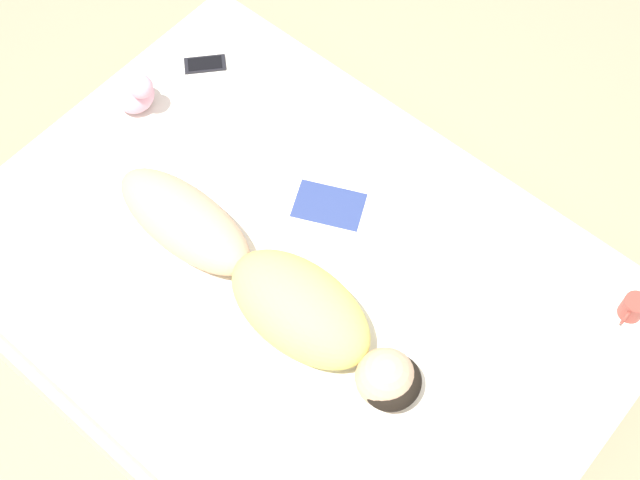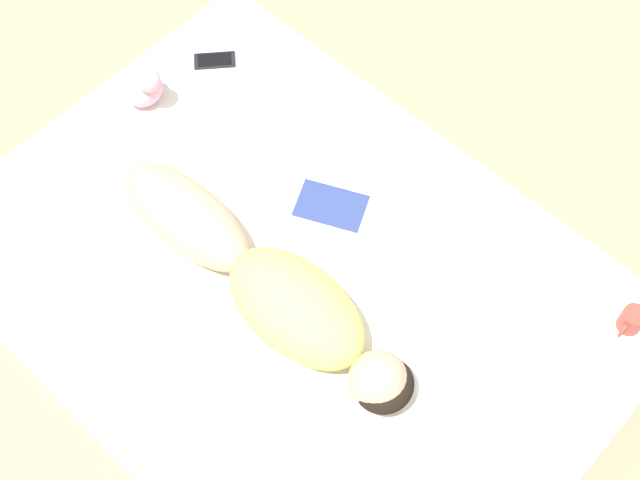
{
  "view_description": "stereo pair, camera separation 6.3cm",
  "coord_description": "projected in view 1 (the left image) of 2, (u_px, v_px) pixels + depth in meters",
  "views": [
    {
      "loc": [
        0.96,
        0.93,
        3.1
      ],
      "look_at": [
        -0.13,
        0.0,
        0.56
      ],
      "focal_mm": 50.0,
      "sensor_mm": 36.0,
      "label": 1
    },
    {
      "loc": [
        0.91,
        0.98,
        3.1
      ],
      "look_at": [
        -0.13,
        0.0,
        0.56
      ],
      "focal_mm": 50.0,
      "sensor_mm": 36.0,
      "label": 2
    }
  ],
  "objects": [
    {
      "name": "person",
      "position": [
        271.0,
        287.0,
        2.77
      ],
      "size": [
        0.29,
        1.22,
        0.22
      ],
      "rotation": [
        0.0,
        0.0,
        0.0
      ],
      "color": "tan",
      "rests_on": "bed"
    },
    {
      "name": "plush_toy",
      "position": [
        136.0,
        93.0,
        3.17
      ],
      "size": [
        0.15,
        0.16,
        0.19
      ],
      "color": "#DB9EB2",
      "rests_on": "bed"
    },
    {
      "name": "pillow",
      "position": [
        526.0,
        403.0,
        2.63
      ],
      "size": [
        0.52,
        0.37,
        0.11
      ],
      "color": "silver",
      "rests_on": "bed"
    },
    {
      "name": "bed",
      "position": [
        295.0,
        307.0,
        3.13
      ],
      "size": [
        1.58,
        2.17,
        0.51
      ],
      "color": "beige",
      "rests_on": "ground_plane"
    },
    {
      "name": "coffee_mug",
      "position": [
        633.0,
        308.0,
        2.8
      ],
      "size": [
        0.11,
        0.08,
        0.08
      ],
      "color": "#993D33",
      "rests_on": "bed"
    },
    {
      "name": "ground_plane",
      "position": [
        297.0,
        336.0,
        3.35
      ],
      "size": [
        12.0,
        12.0,
        0.0
      ],
      "primitive_type": "plane",
      "color": "#9E8466"
    },
    {
      "name": "cell_phone",
      "position": [
        205.0,
        64.0,
        3.33
      ],
      "size": [
        0.16,
        0.16,
        0.01
      ],
      "rotation": [
        0.0,
        0.0,
        0.84
      ],
      "color": "black",
      "rests_on": "bed"
    },
    {
      "name": "open_magazine",
      "position": [
        337.0,
        179.0,
        3.08
      ],
      "size": [
        0.57,
        0.51,
        0.01
      ],
      "rotation": [
        0.0,
        0.0,
        0.44
      ],
      "color": "silver",
      "rests_on": "bed"
    }
  ]
}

